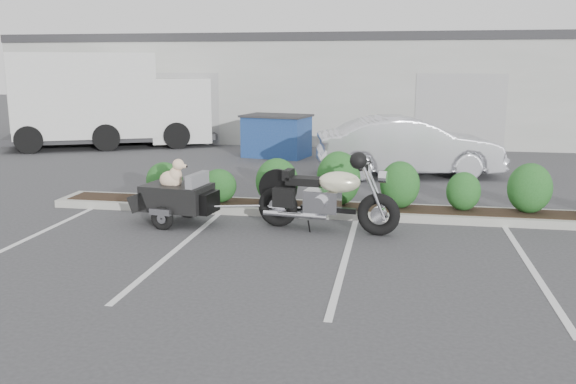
% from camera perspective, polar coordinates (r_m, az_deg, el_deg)
% --- Properties ---
extents(ground, '(90.00, 90.00, 0.00)m').
position_cam_1_polar(ground, '(10.12, -1.12, -4.80)').
color(ground, '#38383A').
rests_on(ground, ground).
extents(planter_kerb, '(12.00, 1.00, 0.15)m').
position_cam_1_polar(planter_kerb, '(12.08, 5.58, -1.73)').
color(planter_kerb, '#9E9E93').
rests_on(planter_kerb, ground).
extents(building, '(26.00, 10.00, 4.00)m').
position_cam_1_polar(building, '(26.59, 6.12, 9.86)').
color(building, '#9EA099').
rests_on(building, ground).
extents(motorcycle, '(2.59, 1.01, 1.49)m').
position_cam_1_polar(motorcycle, '(10.73, 3.60, -0.57)').
color(motorcycle, black).
rests_on(motorcycle, ground).
extents(pet_trailer, '(2.10, 1.19, 1.24)m').
position_cam_1_polar(pet_trailer, '(11.42, -10.41, -0.37)').
color(pet_trailer, black).
rests_on(pet_trailer, ground).
extents(sedan, '(5.01, 2.62, 1.57)m').
position_cam_1_polar(sedan, '(16.30, 11.25, 4.18)').
color(sedan, silver).
rests_on(sedan, ground).
extents(dumpster, '(2.29, 1.80, 1.34)m').
position_cam_1_polar(dumpster, '(19.46, -1.07, 5.31)').
color(dumpster, navy).
rests_on(dumpster, ground).
extents(delivery_truck, '(7.47, 5.03, 3.28)m').
position_cam_1_polar(delivery_truck, '(22.70, -16.26, 8.06)').
color(delivery_truck, silver).
rests_on(delivery_truck, ground).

